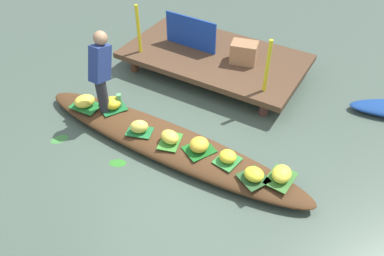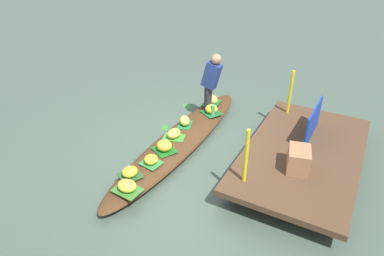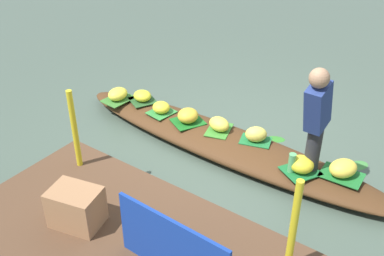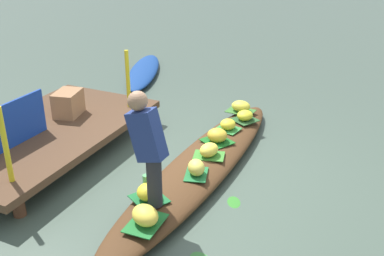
{
  "view_description": "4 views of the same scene",
  "coord_description": "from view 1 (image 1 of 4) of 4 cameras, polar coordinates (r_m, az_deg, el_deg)",
  "views": [
    {
      "loc": [
        2.36,
        -3.27,
        3.86
      ],
      "look_at": [
        0.29,
        0.24,
        0.33
      ],
      "focal_mm": 35.83,
      "sensor_mm": 36.0,
      "label": 1
    },
    {
      "loc": [
        4.71,
        2.78,
        3.67
      ],
      "look_at": [
        0.09,
        0.3,
        0.52
      ],
      "focal_mm": 32.61,
      "sensor_mm": 36.0,
      "label": 2
    },
    {
      "loc": [
        -2.46,
        4.12,
        3.29
      ],
      "look_at": [
        0.27,
        0.3,
        0.38
      ],
      "focal_mm": 43.57,
      "sensor_mm": 36.0,
      "label": 3
    },
    {
      "loc": [
        -4.67,
        -2.07,
        3.0
      ],
      "look_at": [
        0.12,
        0.18,
        0.57
      ],
      "focal_mm": 43.21,
      "sensor_mm": 36.0,
      "label": 4
    }
  ],
  "objects": [
    {
      "name": "leaf_mat_0",
      "position": [
        6.05,
        -11.66,
        3.01
      ],
      "size": [
        0.47,
        0.49,
        0.01
      ],
      "primitive_type": "cube",
      "rotation": [
        0.0,
        0.0,
        1.06
      ],
      "color": "#196530",
      "rests_on": "vendor_boat"
    },
    {
      "name": "banana_bunch_1",
      "position": [
        5.29,
        -3.32,
        -1.33
      ],
      "size": [
        0.32,
        0.27,
        0.17
      ],
      "primitive_type": "ellipsoid",
      "rotation": [
        0.0,
        0.0,
        6.07
      ],
      "color": "#F9DD4A",
      "rests_on": "vendor_boat"
    },
    {
      "name": "leaf_mat_2",
      "position": [
        4.92,
        9.12,
        -7.36
      ],
      "size": [
        0.45,
        0.44,
        0.01
      ],
      "primitive_type": "cube",
      "rotation": [
        0.0,
        0.0,
        1.08
      ],
      "color": "#275126",
      "rests_on": "vendor_boat"
    },
    {
      "name": "vendor_person",
      "position": [
        5.66,
        -13.42,
        8.53
      ],
      "size": [
        0.2,
        0.4,
        1.25
      ],
      "color": "#28282D",
      "rests_on": "vendor_boat"
    },
    {
      "name": "water_bottle",
      "position": [
        5.98,
        -10.75,
        4.01
      ],
      "size": [
        0.08,
        0.08,
        0.24
      ],
      "primitive_type": "cylinder",
      "color": "#57A764",
      "rests_on": "vendor_boat"
    },
    {
      "name": "banana_bunch_4",
      "position": [
        5.04,
        5.35,
        -4.23
      ],
      "size": [
        0.23,
        0.22,
        0.15
      ],
      "primitive_type": "ellipsoid",
      "rotation": [
        0.0,
        0.0,
        6.28
      ],
      "color": "yellow",
      "rests_on": "vendor_boat"
    },
    {
      "name": "drifting_plant_0",
      "position": [
        5.45,
        -11.01,
        -5.12
      ],
      "size": [
        0.29,
        0.24,
        0.01
      ],
      "primitive_type": "ellipsoid",
      "rotation": [
        0.0,
        0.0,
        0.47
      ],
      "color": "#317D28",
      "rests_on": "ground"
    },
    {
      "name": "banana_bunch_2",
      "position": [
        4.87,
        9.21,
        -6.8
      ],
      "size": [
        0.29,
        0.27,
        0.15
      ],
      "primitive_type": "ellipsoid",
      "rotation": [
        0.0,
        0.0,
        4.56
      ],
      "color": "yellow",
      "rests_on": "vendor_boat"
    },
    {
      "name": "drifting_plant_1",
      "position": [
        6.03,
        -19.14,
        -1.58
      ],
      "size": [
        0.29,
        0.32,
        0.01
      ],
      "primitive_type": "ellipsoid",
      "rotation": [
        0.0,
        0.0,
        1.03
      ],
      "color": "#3E823B",
      "rests_on": "ground"
    },
    {
      "name": "produce_crate",
      "position": [
        6.75,
        7.73,
        11.07
      ],
      "size": [
        0.5,
        0.41,
        0.36
      ],
      "primitive_type": "cube",
      "rotation": [
        0.0,
        0.0,
        0.24
      ],
      "color": "#A0704B",
      "rests_on": "dock_platform"
    },
    {
      "name": "railing_post_west",
      "position": [
        6.94,
        -7.98,
        14.38
      ],
      "size": [
        0.06,
        0.06,
        0.88
      ],
      "primitive_type": "cylinder",
      "color": "gold",
      "rests_on": "dock_platform"
    },
    {
      "name": "banana_bunch_5",
      "position": [
        4.92,
        13.2,
        -6.66
      ],
      "size": [
        0.24,
        0.3,
        0.17
      ],
      "primitive_type": "ellipsoid",
      "rotation": [
        0.0,
        0.0,
        1.59
      ],
      "color": "yellow",
      "rests_on": "vendor_boat"
    },
    {
      "name": "leaf_mat_4",
      "position": [
        5.09,
        5.3,
        -4.83
      ],
      "size": [
        0.33,
        0.37,
        0.01
      ],
      "primitive_type": "cube",
      "rotation": [
        0.0,
        0.0,
        1.41
      ],
      "color": "#32833A",
      "rests_on": "vendor_boat"
    },
    {
      "name": "railing_post_east",
      "position": [
        5.92,
        11.16,
        8.99
      ],
      "size": [
        0.06,
        0.06,
        0.88
      ],
      "primitive_type": "cylinder",
      "color": "gold",
      "rests_on": "dock_platform"
    },
    {
      "name": "dock_platform",
      "position": [
        7.05,
        3.35,
        10.55
      ],
      "size": [
        3.2,
        1.8,
        0.36
      ],
      "color": "#523725",
      "rests_on": "ground"
    },
    {
      "name": "banana_bunch_3",
      "position": [
        5.48,
        -7.88,
        0.21
      ],
      "size": [
        0.32,
        0.31,
        0.18
      ],
      "primitive_type": "ellipsoid",
      "rotation": [
        0.0,
        0.0,
        0.63
      ],
      "color": "#E8D654",
      "rests_on": "vendor_boat"
    },
    {
      "name": "leaf_mat_1",
      "position": [
        5.34,
        -3.28,
        -1.99
      ],
      "size": [
        0.37,
        0.45,
        0.01
      ],
      "primitive_type": "cube",
      "rotation": [
        0.0,
        0.0,
        1.85
      ],
      "color": "#3B842E",
      "rests_on": "vendor_boat"
    },
    {
      "name": "market_banner",
      "position": [
        7.09,
        -0.22,
        14.03
      ],
      "size": [
        1.03,
        0.06,
        0.58
      ],
      "primitive_type": "cube",
      "rotation": [
        0.0,
        0.0,
        -0.03
      ],
      "color": "#163898",
      "rests_on": "dock_platform"
    },
    {
      "name": "vendor_boat",
      "position": [
        5.51,
        -3.87,
        -2.09
      ],
      "size": [
        4.43,
        0.84,
        0.22
      ],
      "primitive_type": "ellipsoid",
      "rotation": [
        0.0,
        0.0,
        -0.02
      ],
      "color": "#4C2F19",
      "rests_on": "ground"
    },
    {
      "name": "canal_water",
      "position": [
        5.59,
        -3.82,
        -2.93
      ],
      "size": [
        40.0,
        40.0,
        0.0
      ],
      "primitive_type": "plane",
      "color": "#455649",
      "rests_on": "ground"
    },
    {
      "name": "leaf_mat_3",
      "position": [
        5.54,
        -7.79,
        -0.51
      ],
      "size": [
        0.42,
        0.35,
        0.01
      ],
      "primitive_type": "cube",
      "rotation": [
        0.0,
        0.0,
        0.3
      ],
      "color": "#1F6E35",
      "rests_on": "vendor_boat"
    },
    {
      "name": "leaf_mat_7",
      "position": [
        5.21,
        1.04,
        -3.23
      ],
      "size": [
        0.47,
        0.49,
        0.01
      ],
      "primitive_type": "cube",
      "rotation": [
        0.0,
        0.0,
        1.09
      ],
      "color": "#18631E",
      "rests_on": "vendor_boat"
    },
    {
      "name": "banana_bunch_6",
      "position": [
        6.12,
        -15.69,
        3.87
      ],
      "size": [
        0.37,
        0.4,
        0.19
      ],
      "primitive_type": "ellipsoid",
      "rotation": [
        0.0,
        0.0,
        1.01
      ],
      "color": "yellow",
      "rests_on": "vendor_boat"
    },
    {
      "name": "leaf_mat_6",
      "position": [
        6.18,
        -15.53,
        3.19
      ],
      "size": [
        0.45,
        0.34,
        0.01
      ],
      "primitive_type": "cube",
      "rotation": [
        0.0,
        0.0,
        0.04
      ],
      "color": "#1F6E2D",
      "rests_on": "vendor_boat"
    },
    {
      "name": "banana_bunch_0",
      "position": [
        5.99,
        -11.78,
        3.68
      ],
      "size": [
        0.3,
        0.29,
        0.18
      ],
      "primitive_type": "ellipsoid",
      "rotation": [
        0.0,
        0.0,
        0.12
      ],
      "color": "yellow",
      "rests_on": "vendor_boat"
    },
    {
      "name": "banana_bunch_7",
      "position": [
        5.15,
        1.06,
        -2.51
      ],
      "size": [
        0.27,
        0.29,
        0.18
      ],
      "primitive_type": "ellipsoid",
      "rotation": [
        0.0,
        0.0,
        4.65
      ],
      "color": "gold",
      "rests_on": "vendor_boat"
    },
    {
      "name": "leaf_mat_5",
      "position": [
        4.98,
        13.06,
        -7.3
      ],
      "size": [
        0.34,
        0.44,
        0.01
      ],
      "primitive_type": "cube",
      "rotation": [
        0.0,
        0.0,
        1.49
      ],
      "color": "#3A732E",
      "rests_on": "vendor_boat"
    }
  ]
}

